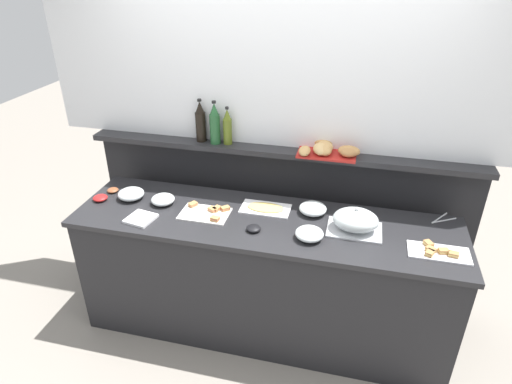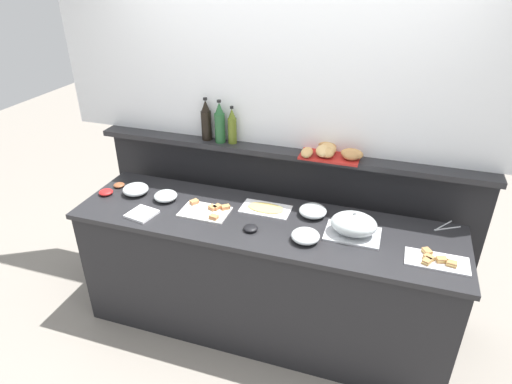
# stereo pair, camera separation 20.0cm
# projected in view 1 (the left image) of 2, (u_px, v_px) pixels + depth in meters

# --- Properties ---
(ground_plane) EXTENTS (12.00, 12.00, 0.00)m
(ground_plane) POSITION_uv_depth(u_px,v_px,m) (279.00, 275.00, 3.87)
(ground_plane) COLOR gray
(buffet_counter) EXTENTS (2.57, 0.70, 0.94)m
(buffet_counter) POSITION_uv_depth(u_px,v_px,m) (264.00, 276.00, 3.13)
(buffet_counter) COLOR black
(buffet_counter) RESTS_ON ground_plane
(back_ledge_unit) EXTENTS (2.86, 0.22, 1.26)m
(back_ledge_unit) POSITION_uv_depth(u_px,v_px,m) (279.00, 215.00, 3.49)
(back_ledge_unit) COLOR black
(back_ledge_unit) RESTS_ON ground_plane
(upper_wall_panel) EXTENTS (3.46, 0.08, 1.34)m
(upper_wall_panel) POSITION_uv_depth(u_px,v_px,m) (284.00, 49.00, 2.90)
(upper_wall_panel) COLOR silver
(upper_wall_panel) RESTS_ON back_ledge_unit
(sandwich_platter_side) EXTENTS (0.35, 0.17, 0.04)m
(sandwich_platter_side) POSITION_uv_depth(u_px,v_px,m) (438.00, 252.00, 2.58)
(sandwich_platter_side) COLOR silver
(sandwich_platter_side) RESTS_ON buffet_counter
(sandwich_platter_front) EXTENTS (0.33, 0.22, 0.04)m
(sandwich_platter_front) POSITION_uv_depth(u_px,v_px,m) (207.00, 213.00, 2.97)
(sandwich_platter_front) COLOR white
(sandwich_platter_front) RESTS_ON buffet_counter
(cold_cuts_platter) EXTENTS (0.34, 0.19, 0.02)m
(cold_cuts_platter) POSITION_uv_depth(u_px,v_px,m) (266.00, 208.00, 3.03)
(cold_cuts_platter) COLOR white
(cold_cuts_platter) RESTS_ON buffet_counter
(serving_cloche) EXTENTS (0.34, 0.24, 0.17)m
(serving_cloche) POSITION_uv_depth(u_px,v_px,m) (355.00, 221.00, 2.76)
(serving_cloche) COLOR #B7BABF
(serving_cloche) RESTS_ON buffet_counter
(glass_bowl_large) EXTENTS (0.18, 0.18, 0.07)m
(glass_bowl_large) POSITION_uv_depth(u_px,v_px,m) (313.00, 209.00, 2.97)
(glass_bowl_large) COLOR silver
(glass_bowl_large) RESTS_ON buffet_counter
(glass_bowl_medium) EXTENTS (0.16, 0.16, 0.07)m
(glass_bowl_medium) POSITION_uv_depth(u_px,v_px,m) (163.00, 200.00, 3.09)
(glass_bowl_medium) COLOR silver
(glass_bowl_medium) RESTS_ON buffet_counter
(glass_bowl_small) EXTENTS (0.19, 0.19, 0.07)m
(glass_bowl_small) POSITION_uv_depth(u_px,v_px,m) (131.00, 194.00, 3.15)
(glass_bowl_small) COLOR silver
(glass_bowl_small) RESTS_ON buffet_counter
(glass_bowl_extra) EXTENTS (0.18, 0.18, 0.07)m
(glass_bowl_extra) POSITION_uv_depth(u_px,v_px,m) (309.00, 234.00, 2.71)
(glass_bowl_extra) COLOR silver
(glass_bowl_extra) RESTS_ON buffet_counter
(condiment_bowl_teal) EXTENTS (0.08, 0.08, 0.03)m
(condiment_bowl_teal) POSITION_uv_depth(u_px,v_px,m) (113.00, 190.00, 3.24)
(condiment_bowl_teal) COLOR brown
(condiment_bowl_teal) RESTS_ON buffet_counter
(condiment_bowl_red) EXTENTS (0.10, 0.10, 0.04)m
(condiment_bowl_red) POSITION_uv_depth(u_px,v_px,m) (100.00, 198.00, 3.13)
(condiment_bowl_red) COLOR red
(condiment_bowl_red) RESTS_ON buffet_counter
(condiment_bowl_cream) EXTENTS (0.09, 0.09, 0.03)m
(condiment_bowl_cream) POSITION_uv_depth(u_px,v_px,m) (254.00, 228.00, 2.79)
(condiment_bowl_cream) COLOR black
(condiment_bowl_cream) RESTS_ON buffet_counter
(serving_tongs) EXTENTS (0.16, 0.16, 0.01)m
(serving_tongs) POSITION_uv_depth(u_px,v_px,m) (441.00, 219.00, 2.91)
(serving_tongs) COLOR #B7BABF
(serving_tongs) RESTS_ON buffet_counter
(napkin_stack) EXTENTS (0.20, 0.20, 0.02)m
(napkin_stack) POSITION_uv_depth(u_px,v_px,m) (141.00, 219.00, 2.91)
(napkin_stack) COLOR white
(napkin_stack) RESTS_ON buffet_counter
(wine_bottle_dark) EXTENTS (0.08, 0.08, 0.32)m
(wine_bottle_dark) POSITION_uv_depth(u_px,v_px,m) (201.00, 122.00, 3.21)
(wine_bottle_dark) COLOR black
(wine_bottle_dark) RESTS_ON back_ledge_unit
(wine_bottle_green) EXTENTS (0.08, 0.08, 0.32)m
(wine_bottle_green) POSITION_uv_depth(u_px,v_px,m) (215.00, 125.00, 3.17)
(wine_bottle_green) COLOR #23562D
(wine_bottle_green) RESTS_ON back_ledge_unit
(olive_oil_bottle) EXTENTS (0.06, 0.06, 0.28)m
(olive_oil_bottle) POSITION_uv_depth(u_px,v_px,m) (228.00, 128.00, 3.17)
(olive_oil_bottle) COLOR #56661E
(olive_oil_bottle) RESTS_ON back_ledge_unit
(bread_basket) EXTENTS (0.43, 0.30, 0.08)m
(bread_basket) POSITION_uv_depth(u_px,v_px,m) (329.00, 149.00, 3.03)
(bread_basket) COLOR #B2231E
(bread_basket) RESTS_ON back_ledge_unit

